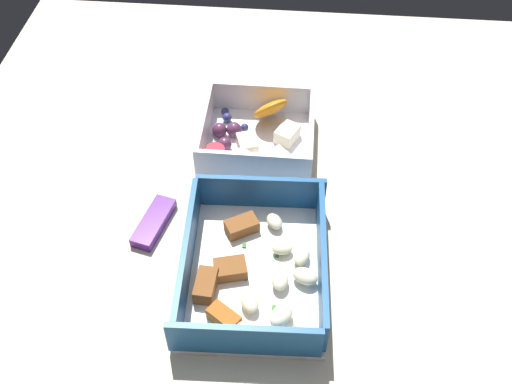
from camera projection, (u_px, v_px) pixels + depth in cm
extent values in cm
cube|color=beige|center=(262.00, 201.00, 71.04)|extent=(80.00, 80.00, 2.00)
cube|color=white|center=(254.00, 273.00, 62.65)|extent=(19.42, 15.08, 0.60)
cube|color=#19518C|center=(249.00, 340.00, 54.71)|extent=(1.20, 14.31, 4.41)
cube|color=#19518C|center=(258.00, 192.00, 66.87)|extent=(1.20, 14.31, 4.41)
cube|color=#19518C|center=(187.00, 256.00, 61.01)|extent=(17.64, 1.34, 4.41)
cube|color=#19518C|center=(322.00, 261.00, 60.57)|extent=(17.64, 1.34, 4.41)
ellipsoid|color=beige|center=(280.00, 280.00, 60.64)|extent=(2.47, 1.73, 1.24)
ellipsoid|color=beige|center=(281.00, 315.00, 57.85)|extent=(3.30, 3.09, 1.35)
ellipsoid|color=beige|center=(282.00, 248.00, 63.41)|extent=(1.89, 2.44, 1.11)
ellipsoid|color=beige|center=(302.00, 256.00, 62.69)|extent=(2.68, 2.24, 1.15)
ellipsoid|color=beige|center=(305.00, 276.00, 60.89)|extent=(2.73, 3.16, 1.32)
ellipsoid|color=beige|center=(247.00, 302.00, 58.93)|extent=(2.91, 2.56, 1.21)
ellipsoid|color=beige|center=(306.00, 328.00, 56.92)|extent=(3.25, 3.41, 1.40)
ellipsoid|color=beige|center=(250.00, 330.00, 56.87)|extent=(2.17, 2.81, 1.28)
ellipsoid|color=beige|center=(274.00, 221.00, 65.85)|extent=(2.72, 2.49, 1.11)
cube|color=brown|center=(230.00, 269.00, 61.77)|extent=(3.13, 3.81, 1.37)
cube|color=brown|center=(242.00, 226.00, 65.50)|extent=(3.52, 4.03, 1.45)
cube|color=brown|center=(206.00, 285.00, 60.22)|extent=(3.70, 2.18, 1.74)
cube|color=#AD5B1E|center=(224.00, 317.00, 57.96)|extent=(3.23, 3.63, 1.46)
cube|color=#387A33|center=(245.00, 278.00, 61.74)|extent=(0.60, 0.40, 0.20)
cube|color=#387A33|center=(274.00, 308.00, 59.36)|extent=(0.60, 0.40, 0.20)
cube|color=#387A33|center=(238.00, 318.00, 58.59)|extent=(0.60, 0.40, 0.20)
cube|color=#387A33|center=(244.00, 245.00, 64.53)|extent=(0.60, 0.40, 0.20)
cube|color=#387A33|center=(277.00, 255.00, 63.67)|extent=(0.60, 0.40, 0.20)
cube|color=white|center=(257.00, 143.00, 75.70)|extent=(13.25, 13.74, 0.60)
cube|color=white|center=(253.00, 166.00, 69.78)|extent=(0.62, 13.71, 4.01)
cube|color=white|center=(262.00, 97.00, 78.18)|extent=(0.62, 13.71, 4.01)
cube|color=white|center=(205.00, 127.00, 74.37)|extent=(12.03, 0.62, 4.01)
cube|color=white|center=(311.00, 133.00, 73.60)|extent=(12.03, 0.62, 4.01)
ellipsoid|color=orange|center=(272.00, 109.00, 76.07)|extent=(5.95, 6.11, 4.54)
cube|color=#F4EACC|center=(287.00, 134.00, 75.08)|extent=(3.72, 3.37, 1.82)
cube|color=#F4EACC|center=(275.00, 160.00, 71.92)|extent=(3.82, 3.87, 1.87)
cube|color=#F4EACC|center=(244.00, 161.00, 71.99)|extent=(3.43, 3.49, 1.68)
cube|color=#F4EACC|center=(247.00, 144.00, 73.85)|extent=(3.53, 3.08, 1.78)
sphere|color=#562D4C|center=(225.00, 144.00, 73.92)|extent=(1.75, 1.75, 1.75)
sphere|color=#562D4C|center=(234.00, 130.00, 75.57)|extent=(1.90, 1.90, 1.90)
sphere|color=#562D4C|center=(220.00, 130.00, 75.56)|extent=(1.84, 1.84, 1.84)
cone|color=red|center=(215.00, 155.00, 72.53)|extent=(2.42, 2.42, 1.94)
sphere|color=navy|center=(225.00, 111.00, 78.55)|extent=(1.04, 1.04, 1.04)
sphere|color=navy|center=(227.00, 118.00, 77.63)|extent=(1.19, 1.19, 1.19)
sphere|color=navy|center=(245.00, 127.00, 76.54)|extent=(0.99, 0.99, 0.99)
cube|color=#51197A|center=(154.00, 222.00, 66.75)|extent=(7.37, 4.02, 1.20)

